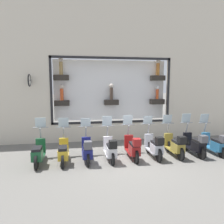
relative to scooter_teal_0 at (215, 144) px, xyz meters
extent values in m
plane|color=#66635E|center=(-0.29, 3.97, -0.46)|extent=(120.00, 120.00, 0.00)
cube|color=beige|center=(3.31, 3.97, 0.01)|extent=(0.40, 6.39, 0.95)
cube|color=beige|center=(3.31, 3.97, 6.56)|extent=(0.40, 6.39, 5.17)
cube|color=black|center=(3.10, 3.97, 3.91)|extent=(0.04, 6.39, 0.12)
cube|color=black|center=(3.10, 3.97, 0.55)|extent=(0.04, 6.39, 0.12)
cube|color=black|center=(3.10, 0.83, 2.23)|extent=(0.04, 0.12, 3.48)
cube|color=black|center=(3.10, 7.10, 2.23)|extent=(0.04, 0.12, 3.48)
cube|color=white|center=(3.66, 3.97, 2.23)|extent=(0.04, 6.15, 3.24)
cube|color=#28231E|center=(3.44, 1.33, 2.90)|extent=(0.36, 0.78, 0.28)
cylinder|color=#B26B2D|center=(3.44, 1.33, 3.38)|extent=(0.19, 0.19, 0.67)
sphere|color=beige|center=(3.44, 1.33, 3.83)|extent=(0.24, 0.24, 0.24)
cube|color=#28231E|center=(3.44, 6.60, 2.90)|extent=(0.36, 0.78, 0.28)
cylinder|color=#9E7F4C|center=(3.44, 6.60, 3.37)|extent=(0.18, 0.18, 0.66)
sphere|color=beige|center=(3.44, 6.60, 3.82)|extent=(0.24, 0.24, 0.24)
cube|color=#28231E|center=(3.44, 1.33, 1.58)|extent=(0.36, 0.78, 0.28)
cylinder|color=#CC4C23|center=(3.44, 1.33, 2.00)|extent=(0.16, 0.16, 0.56)
sphere|color=white|center=(3.44, 1.33, 2.38)|extent=(0.20, 0.20, 0.20)
cube|color=#28231E|center=(3.44, 3.97, 1.58)|extent=(0.36, 0.78, 0.28)
cylinder|color=#47382D|center=(3.44, 3.97, 2.04)|extent=(0.18, 0.18, 0.64)
sphere|color=beige|center=(3.44, 3.97, 2.48)|extent=(0.23, 0.23, 0.23)
cube|color=#28231E|center=(3.44, 6.60, 1.58)|extent=(0.36, 0.78, 0.28)
cylinder|color=#CC4C23|center=(3.44, 6.60, 2.03)|extent=(0.17, 0.17, 0.61)
sphere|color=beige|center=(3.44, 6.60, 2.44)|extent=(0.22, 0.22, 0.22)
cylinder|color=black|center=(2.94, 8.06, 2.75)|extent=(0.35, 0.05, 0.05)
torus|color=black|center=(2.76, 8.06, 2.75)|extent=(0.61, 0.06, 0.61)
cylinder|color=white|center=(2.76, 8.06, 2.75)|extent=(0.50, 0.03, 0.50)
cylinder|color=black|center=(0.83, 0.00, -0.23)|extent=(0.46, 0.09, 0.46)
cylinder|color=black|center=(-0.50, 0.00, -0.23)|extent=(0.46, 0.09, 0.46)
cube|color=teal|center=(0.16, 0.00, -0.24)|extent=(1.02, 0.39, 0.06)
cube|color=teal|center=(-0.21, 0.00, -0.03)|extent=(0.61, 0.35, 0.36)
cube|color=black|center=(-0.21, 0.00, 0.20)|extent=(0.58, 0.31, 0.10)
cube|color=teal|center=(0.71, 0.00, 0.07)|extent=(0.12, 0.37, 0.56)
cylinder|color=gray|center=(0.78, 0.00, 0.56)|extent=(0.20, 0.06, 0.45)
cylinder|color=gray|center=(0.85, 0.00, 0.77)|extent=(0.04, 0.60, 0.04)
cube|color=silver|center=(0.89, 0.00, 0.98)|extent=(0.10, 0.42, 0.42)
cube|color=#4C4C51|center=(-0.55, 0.00, 0.36)|extent=(0.28, 0.28, 0.28)
cylinder|color=black|center=(0.80, 0.92, -0.19)|extent=(0.54, 0.09, 0.54)
cylinder|color=black|center=(-0.47, 0.92, -0.19)|extent=(0.54, 0.09, 0.54)
cube|color=black|center=(0.16, 0.92, -0.21)|extent=(1.02, 0.38, 0.06)
cube|color=black|center=(-0.21, 0.92, 0.00)|extent=(0.61, 0.35, 0.36)
cube|color=black|center=(-0.21, 0.92, 0.23)|extent=(0.58, 0.31, 0.10)
cube|color=black|center=(0.71, 0.92, 0.10)|extent=(0.12, 0.37, 0.56)
cylinder|color=gray|center=(0.78, 0.92, 0.60)|extent=(0.20, 0.06, 0.45)
cylinder|color=gray|center=(0.85, 0.92, 0.81)|extent=(0.04, 0.61, 0.04)
cube|color=silver|center=(0.89, 0.92, 1.02)|extent=(0.10, 0.42, 0.42)
cube|color=#4C4C51|center=(-0.53, 0.92, 0.39)|extent=(0.28, 0.28, 0.28)
cylinder|color=black|center=(0.80, 1.84, -0.19)|extent=(0.54, 0.09, 0.54)
cylinder|color=black|center=(-0.47, 1.84, -0.19)|extent=(0.54, 0.09, 0.54)
cube|color=olive|center=(0.16, 1.84, -0.21)|extent=(1.02, 0.38, 0.06)
cube|color=olive|center=(-0.21, 1.84, 0.00)|extent=(0.61, 0.35, 0.36)
cube|color=black|center=(-0.21, 1.84, 0.23)|extent=(0.58, 0.31, 0.10)
cube|color=olive|center=(0.71, 1.84, 0.10)|extent=(0.12, 0.37, 0.56)
cylinder|color=gray|center=(0.78, 1.84, 0.60)|extent=(0.20, 0.06, 0.45)
cylinder|color=gray|center=(0.85, 1.84, 0.81)|extent=(0.04, 0.61, 0.04)
cube|color=silver|center=(0.89, 1.84, 1.00)|extent=(0.10, 0.42, 0.38)
cube|color=black|center=(-0.53, 1.84, 0.39)|extent=(0.28, 0.28, 0.28)
cylinder|color=black|center=(0.79, 2.76, -0.19)|extent=(0.55, 0.09, 0.55)
cylinder|color=black|center=(-0.47, 2.76, -0.19)|extent=(0.55, 0.09, 0.55)
cube|color=#B7BCC6|center=(0.16, 2.76, -0.20)|extent=(1.02, 0.38, 0.06)
cube|color=#B7BCC6|center=(-0.21, 2.76, 0.01)|extent=(0.61, 0.35, 0.36)
cube|color=black|center=(-0.21, 2.76, 0.24)|extent=(0.58, 0.31, 0.10)
cube|color=#B7BCC6|center=(0.71, 2.76, 0.11)|extent=(0.12, 0.37, 0.56)
cylinder|color=gray|center=(0.78, 2.76, 0.60)|extent=(0.20, 0.06, 0.45)
cylinder|color=gray|center=(0.85, 2.76, 0.82)|extent=(0.04, 0.60, 0.04)
cube|color=silver|center=(0.89, 2.76, 0.99)|extent=(0.09, 0.42, 0.35)
cube|color=black|center=(-0.52, 2.76, 0.40)|extent=(0.28, 0.28, 0.28)
cylinder|color=black|center=(0.80, 3.68, -0.20)|extent=(0.53, 0.09, 0.53)
cylinder|color=black|center=(-0.48, 3.68, -0.20)|extent=(0.53, 0.09, 0.53)
cube|color=maroon|center=(0.16, 3.68, -0.21)|extent=(1.02, 0.39, 0.06)
cube|color=maroon|center=(-0.21, 3.68, 0.00)|extent=(0.61, 0.35, 0.36)
cube|color=black|center=(-0.21, 3.68, 0.23)|extent=(0.58, 0.31, 0.10)
cube|color=maroon|center=(0.71, 3.68, 0.10)|extent=(0.12, 0.37, 0.56)
cylinder|color=gray|center=(0.78, 3.68, 0.59)|extent=(0.20, 0.06, 0.45)
cylinder|color=gray|center=(0.85, 3.68, 0.81)|extent=(0.04, 0.60, 0.04)
cube|color=silver|center=(0.89, 3.68, 1.02)|extent=(0.11, 0.42, 0.42)
cube|color=maroon|center=(-0.53, 3.68, 0.39)|extent=(0.28, 0.28, 0.28)
cylinder|color=black|center=(0.82, 4.59, -0.22)|extent=(0.48, 0.09, 0.48)
cylinder|color=black|center=(-0.50, 4.59, -0.22)|extent=(0.48, 0.09, 0.48)
cube|color=silver|center=(0.16, 4.59, -0.24)|extent=(1.02, 0.39, 0.06)
cube|color=silver|center=(-0.21, 4.59, -0.03)|extent=(0.61, 0.35, 0.36)
cube|color=black|center=(-0.21, 4.59, 0.20)|extent=(0.58, 0.31, 0.10)
cube|color=silver|center=(0.71, 4.59, 0.07)|extent=(0.12, 0.37, 0.56)
cylinder|color=gray|center=(0.78, 4.59, 0.57)|extent=(0.20, 0.06, 0.45)
cylinder|color=gray|center=(0.85, 4.59, 0.78)|extent=(0.04, 0.60, 0.04)
cube|color=silver|center=(0.89, 4.59, 1.00)|extent=(0.11, 0.42, 0.43)
cube|color=black|center=(-0.54, 4.59, 0.36)|extent=(0.28, 0.28, 0.28)
cylinder|color=black|center=(0.81, 5.51, -0.21)|extent=(0.50, 0.09, 0.50)
cylinder|color=black|center=(-0.49, 5.51, -0.21)|extent=(0.50, 0.09, 0.50)
cube|color=navy|center=(0.16, 5.51, -0.23)|extent=(1.02, 0.38, 0.06)
cube|color=navy|center=(-0.21, 5.51, -0.02)|extent=(0.61, 0.35, 0.36)
cube|color=black|center=(-0.21, 5.51, 0.21)|extent=(0.58, 0.31, 0.10)
cube|color=navy|center=(0.71, 5.51, 0.08)|extent=(0.12, 0.37, 0.56)
cylinder|color=gray|center=(0.78, 5.51, 0.58)|extent=(0.20, 0.06, 0.45)
cylinder|color=gray|center=(0.85, 5.51, 0.79)|extent=(0.04, 0.60, 0.04)
cube|color=silver|center=(0.89, 5.51, 0.97)|extent=(0.09, 0.42, 0.34)
cube|color=#4C4C51|center=(-0.54, 5.51, 0.37)|extent=(0.28, 0.28, 0.28)
cylinder|color=black|center=(0.81, 6.43, -0.21)|extent=(0.50, 0.09, 0.50)
cylinder|color=black|center=(-0.49, 6.43, -0.21)|extent=(0.50, 0.09, 0.50)
cube|color=gold|center=(0.16, 6.43, -0.23)|extent=(1.02, 0.38, 0.06)
cube|color=gold|center=(-0.21, 6.43, -0.02)|extent=(0.61, 0.35, 0.36)
cube|color=black|center=(-0.21, 6.43, 0.21)|extent=(0.58, 0.31, 0.10)
cube|color=gold|center=(0.71, 6.43, 0.08)|extent=(0.12, 0.37, 0.56)
cylinder|color=gray|center=(0.78, 6.43, 0.58)|extent=(0.20, 0.06, 0.45)
cylinder|color=gray|center=(0.85, 6.43, 0.79)|extent=(0.04, 0.61, 0.04)
cube|color=silver|center=(0.89, 6.43, 0.99)|extent=(0.10, 0.42, 0.39)
cylinder|color=black|center=(0.80, 7.35, -0.19)|extent=(0.54, 0.09, 0.54)
cylinder|color=black|center=(-0.47, 7.35, -0.19)|extent=(0.54, 0.09, 0.54)
cube|color=#19512D|center=(0.16, 7.35, -0.20)|extent=(1.02, 0.38, 0.06)
cube|color=#19512D|center=(-0.21, 7.35, 0.01)|extent=(0.61, 0.35, 0.36)
cube|color=black|center=(-0.21, 7.35, 0.24)|extent=(0.58, 0.31, 0.10)
cube|color=#19512D|center=(0.71, 7.35, 0.11)|extent=(0.12, 0.37, 0.56)
cylinder|color=gray|center=(0.78, 7.35, 0.60)|extent=(0.20, 0.06, 0.45)
cylinder|color=gray|center=(0.85, 7.35, 0.81)|extent=(0.04, 0.61, 0.04)
cube|color=silver|center=(0.89, 7.35, 1.02)|extent=(0.10, 0.42, 0.40)
camera|label=1|loc=(-8.27, 5.99, 2.58)|focal=35.00mm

